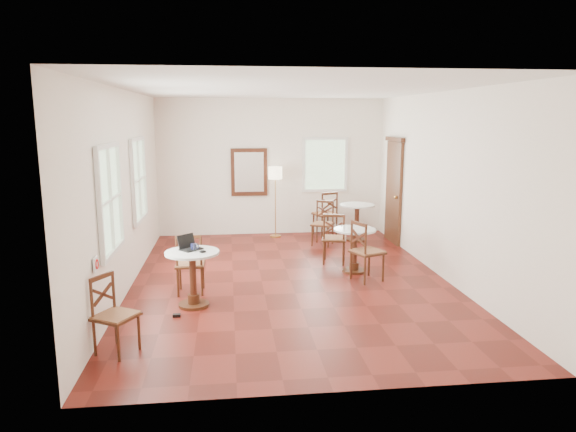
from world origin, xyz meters
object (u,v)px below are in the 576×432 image
object	(u,v)px
cafe_table_near	(193,272)
chair_near_a	(190,264)
cafe_table_back	(357,218)
chair_back_a	(326,214)
chair_back_b	(323,223)
chair_mid_b	(366,251)
chair_near_b	(114,315)
water_glass	(196,248)
floor_lamp	(275,178)
navy_mug	(194,247)
power_adapter	(177,315)
chair_mid_a	(334,238)
laptop	(189,246)
cafe_table_mid	(354,245)
mouse	(203,251)

from	to	relation	value
cafe_table_near	chair_near_a	world-z (taller)	chair_near_a
cafe_table_near	cafe_table_back	distance (m)	4.80
chair_back_a	chair_back_b	bearing A→B (deg)	55.40
cafe_table_near	chair_mid_b	xyz separation A→B (m)	(2.68, 0.86, -0.00)
chair_near_b	water_glass	distance (m)	1.63
floor_lamp	navy_mug	size ratio (longest dim) A/B	13.05
chair_back_b	chair_near_a	bearing A→B (deg)	-105.84
chair_back_a	power_adapter	size ratio (longest dim) A/B	9.97
chair_mid_b	chair_back_a	xyz separation A→B (m)	(-0.03, 3.29, 0.01)
chair_mid_b	chair_back_a	size ratio (longest dim) A/B	0.98
chair_mid_a	navy_mug	world-z (taller)	chair_mid_a
power_adapter	chair_back_a	bearing A→B (deg)	57.90
chair_back_a	laptop	world-z (taller)	chair_back_a
cafe_table_mid	mouse	bearing A→B (deg)	-149.76
chair_back_b	power_adapter	distance (m)	4.55
chair_near_b	chair_mid_b	distance (m)	4.11
chair_near_b	power_adapter	size ratio (longest dim) A/B	8.89
chair_near_b	chair_back_a	xyz separation A→B (m)	(3.41, 5.52, 0.05)
chair_back_a	laptop	bearing A→B (deg)	36.09
chair_near_b	power_adapter	distance (m)	1.21
cafe_table_back	water_glass	distance (m)	4.79
cafe_table_back	chair_mid_b	distance (m)	2.76
chair_mid_a	chair_mid_b	size ratio (longest dim) A/B	0.95
chair_mid_a	mouse	xyz separation A→B (m)	(-2.23, -2.01, 0.34)
chair_near_a	chair_mid_b	size ratio (longest dim) A/B	0.95
navy_mug	water_glass	distance (m)	0.08
water_glass	chair_near_b	bearing A→B (deg)	-121.37
chair_mid_b	navy_mug	distance (m)	2.79
chair_back_a	navy_mug	size ratio (longest dim) A/B	8.37
cafe_table_back	floor_lamp	xyz separation A→B (m)	(-1.68, 0.58, 0.82)
mouse	laptop	bearing A→B (deg)	126.41
chair_mid_b	chair_near_a	bearing A→B (deg)	73.60
navy_mug	power_adapter	xyz separation A→B (m)	(-0.22, -0.45, -0.81)
chair_mid_a	chair_mid_b	bearing A→B (deg)	120.30
cafe_table_near	power_adapter	size ratio (longest dim) A/B	7.89
cafe_table_mid	chair_back_a	world-z (taller)	chair_back_a
chair_near_a	power_adapter	size ratio (longest dim) A/B	9.24
chair_near_a	water_glass	xyz separation A→B (m)	(0.13, -0.57, 0.38)
navy_mug	chair_near_b	bearing A→B (deg)	-119.11
water_glass	laptop	bearing A→B (deg)	124.94
laptop	power_adapter	xyz separation A→B (m)	(-0.15, -0.51, -0.81)
mouse	cafe_table_near	bearing A→B (deg)	143.38
chair_mid_a	power_adapter	xyz separation A→B (m)	(-2.58, -2.31, -0.44)
cafe_table_mid	chair_mid_a	xyz separation A→B (m)	(-0.23, 0.58, -0.00)
power_adapter	cafe_table_mid	bearing A→B (deg)	31.64
chair_back_a	floor_lamp	world-z (taller)	floor_lamp
cafe_table_mid	power_adapter	bearing A→B (deg)	-148.36
chair_mid_b	chair_near_b	bearing A→B (deg)	100.13
chair_near_a	chair_back_a	xyz separation A→B (m)	(2.72, 3.59, 0.04)
power_adapter	mouse	bearing A→B (deg)	40.41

